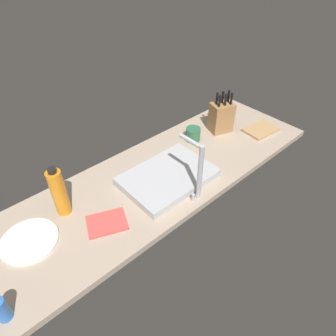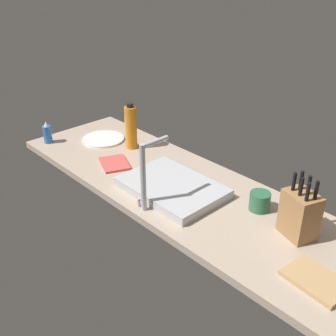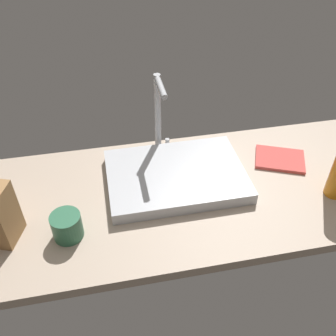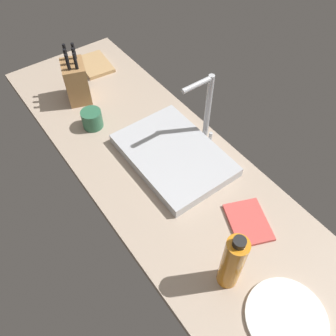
% 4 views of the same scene
% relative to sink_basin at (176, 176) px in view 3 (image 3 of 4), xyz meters
% --- Properties ---
extents(countertop_slab, '(1.95, 0.60, 0.04)m').
position_rel_sink_basin_xyz_m(countertop_slab, '(0.01, -0.06, -0.04)').
color(countertop_slab, tan).
rests_on(countertop_slab, ground).
extents(sink_basin, '(0.47, 0.33, 0.04)m').
position_rel_sink_basin_xyz_m(sink_basin, '(0.00, 0.00, 0.00)').
color(sink_basin, '#B7BABF').
rests_on(sink_basin, countertop_slab).
extents(faucet, '(0.06, 0.15, 0.31)m').
position_rel_sink_basin_xyz_m(faucet, '(-0.03, 0.18, 0.16)').
color(faucet, '#B7BABF').
rests_on(faucet, countertop_slab).
extents(dish_towel, '(0.21, 0.19, 0.01)m').
position_rel_sink_basin_xyz_m(dish_towel, '(0.40, 0.03, -0.02)').
color(dish_towel, '#CC4C47').
rests_on(dish_towel, countertop_slab).
extents(coffee_mug, '(0.09, 0.09, 0.08)m').
position_rel_sink_basin_xyz_m(coffee_mug, '(-0.36, -0.17, 0.02)').
color(coffee_mug, '#2D6647').
rests_on(coffee_mug, countertop_slab).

